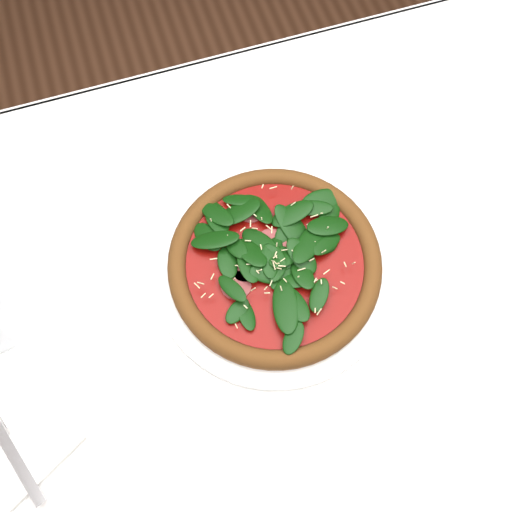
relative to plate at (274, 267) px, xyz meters
name	(u,v)px	position (x,y,z in m)	size (l,w,h in m)	color
ground	(285,375)	(0.05, -0.02, -0.76)	(6.00, 6.00, 0.00)	brown
dining_table	(305,294)	(0.05, -0.02, -0.11)	(1.21, 0.81, 0.75)	white
plate	(274,267)	(0.00, 0.00, 0.00)	(0.34, 0.34, 0.01)	white
pizza	(275,262)	(0.00, 0.00, 0.02)	(0.36, 0.36, 0.04)	brown
napkin	(21,464)	(-0.37, -0.15, 0.00)	(0.15, 0.07, 0.01)	white
fork	(8,445)	(-0.38, -0.12, 0.01)	(0.07, 0.14, 0.00)	silver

